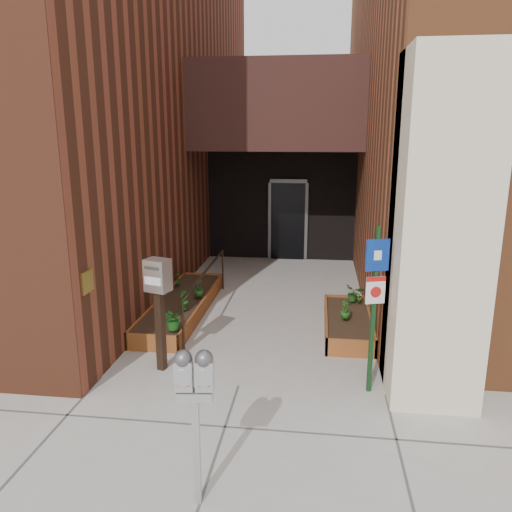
% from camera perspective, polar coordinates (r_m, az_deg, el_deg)
% --- Properties ---
extents(ground, '(80.00, 80.00, 0.00)m').
position_cam_1_polar(ground, '(7.16, -2.03, -14.63)').
color(ground, '#9E9991').
rests_on(ground, ground).
extents(architecture, '(20.00, 14.60, 10.00)m').
position_cam_1_polar(architecture, '(13.24, 2.08, 20.73)').
color(architecture, brown).
rests_on(architecture, ground).
extents(planter_left, '(0.90, 3.60, 0.30)m').
position_cam_1_polar(planter_left, '(9.83, -8.46, -5.73)').
color(planter_left, brown).
rests_on(planter_left, ground).
extents(planter_right, '(0.80, 2.20, 0.30)m').
position_cam_1_polar(planter_right, '(9.04, 10.43, -7.62)').
color(planter_right, brown).
rests_on(planter_right, ground).
extents(handrail, '(0.04, 3.34, 0.90)m').
position_cam_1_polar(handrail, '(9.48, -5.76, -2.50)').
color(handrail, black).
rests_on(handrail, ground).
extents(parking_meter, '(0.36, 0.18, 1.57)m').
position_cam_1_polar(parking_meter, '(4.64, -7.05, -14.62)').
color(parking_meter, '#ACADAF').
rests_on(parking_meter, ground).
extents(sign_post, '(0.30, 0.12, 2.28)m').
position_cam_1_polar(sign_post, '(6.64, 13.41, -4.18)').
color(sign_post, '#153919').
rests_on(sign_post, ground).
extents(payment_dropbox, '(0.39, 0.34, 1.69)m').
position_cam_1_polar(payment_dropbox, '(7.28, -11.09, -3.96)').
color(payment_dropbox, black).
rests_on(payment_dropbox, ground).
extents(shrub_left_a, '(0.48, 0.48, 0.38)m').
position_cam_1_polar(shrub_left_a, '(8.25, -9.39, -7.04)').
color(shrub_left_a, '#1C621C').
rests_on(shrub_left_a, planter_left).
extents(shrub_left_b, '(0.26, 0.26, 0.34)m').
position_cam_1_polar(shrub_left_b, '(9.15, -8.28, -5.02)').
color(shrub_left_b, '#1B611D').
rests_on(shrub_left_b, planter_left).
extents(shrub_left_c, '(0.27, 0.27, 0.34)m').
position_cam_1_polar(shrub_left_c, '(9.79, -6.60, -3.67)').
color(shrub_left_c, '#215B1A').
rests_on(shrub_left_c, planter_left).
extents(shrub_left_d, '(0.19, 0.19, 0.32)m').
position_cam_1_polar(shrub_left_d, '(10.53, -8.94, -2.53)').
color(shrub_left_d, '#1A5618').
rests_on(shrub_left_d, planter_left).
extents(shrub_right_a, '(0.24, 0.24, 0.31)m').
position_cam_1_polar(shrub_right_a, '(8.75, 10.21, -6.07)').
color(shrub_right_a, '#1F5317').
rests_on(shrub_right_a, planter_right).
extents(shrub_right_b, '(0.18, 0.18, 0.31)m').
position_cam_1_polar(shrub_right_b, '(9.61, 11.80, -4.32)').
color(shrub_right_b, '#235919').
rests_on(shrub_right_b, planter_right).
extents(shrub_right_c, '(0.32, 0.32, 0.32)m').
position_cam_1_polar(shrub_right_c, '(9.63, 11.00, -4.21)').
color(shrub_right_c, '#1D5017').
rests_on(shrub_right_c, planter_right).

